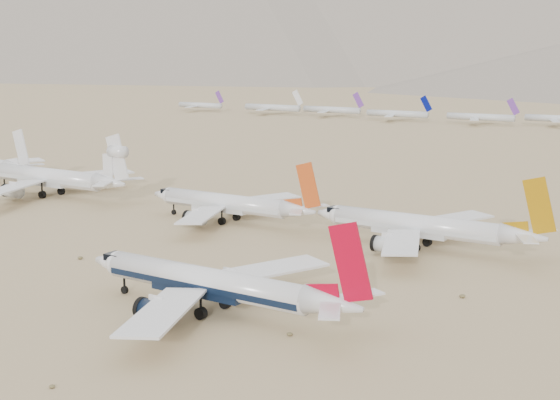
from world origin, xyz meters
The scene contains 5 objects.
ground centered at (0.00, 0.00, 0.00)m, with size 7000.00×7000.00×0.00m, color #8C7651.
main_airliner centered at (10.63, 3.27, 4.58)m, with size 47.25×46.15×16.67m.
row2_gold_tail centered at (20.77, 56.70, 4.61)m, with size 46.35×45.33×16.50m.
row2_orange_tail centered at (-26.11, 56.01, 4.39)m, with size 43.81×42.86×15.63m.
row2_white_trijet centered at (-86.12, 56.77, 5.36)m, with size 52.29×51.11×18.53m.
Camera 1 is at (78.65, -83.63, 37.50)m, focal length 50.00 mm.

